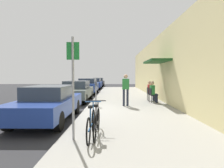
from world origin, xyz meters
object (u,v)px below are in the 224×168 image
Objects in this scene: parked_car_3 at (94,83)px; bicycle_1 at (97,122)px; street_sign at (73,80)px; parked_car_0 at (49,103)px; bicycle_0 at (91,124)px; parking_meter at (96,91)px; pedestrian_standing at (126,87)px; parked_car_2 at (88,86)px; parked_car_1 at (77,91)px; seated_patron_1 at (151,90)px; parked_car_4 at (98,82)px; seated_patron_0 at (153,91)px; cafe_chair_0 at (152,94)px; cafe_chair_1 at (150,93)px.

parked_car_3 reaches higher than bicycle_1.
parked_car_3 is 1.69× the size of street_sign.
parked_car_0 reaches higher than bicycle_0.
pedestrian_standing is at bearing -6.90° from parking_meter.
bicycle_0 and bicycle_1 have the same top height.
street_sign is (1.50, -13.40, 0.87)m from parked_car_2.
parking_meter is (1.55, -7.91, 0.12)m from parked_car_2.
parked_car_1 is at bearing -90.00° from parked_car_3.
seated_patron_1 is (3.40, 7.39, -0.82)m from street_sign.
parked_car_4 is 19.21m from seated_patron_1.
parking_meter is 1.02× the size of seated_patron_0.
cafe_chair_0 is at bearing -94.18° from seated_patron_1.
parked_car_2 is 8.37m from cafe_chair_0.
cafe_chair_1 is 0.67× the size of seated_patron_1.
parked_car_0 is at bearing -135.05° from seated_patron_1.
seated_patron_1 is (0.06, 0.81, 0.19)m from cafe_chair_0.
parked_car_2 is 12.56m from parked_car_4.
parked_car_0 is at bearing -90.00° from parked_car_2.
seated_patron_0 is 2.19m from pedestrian_standing.
seated_patron_1 is at bearing 68.15° from bicycle_1.
street_sign reaches higher than parked_car_1.
cafe_chair_1 is (2.90, 7.28, 0.14)m from bicycle_0.
parked_car_1 is at bearing 172.97° from seated_patron_1.
bicycle_1 reaches higher than cafe_chair_0.
cafe_chair_1 is 2.73m from pedestrian_standing.
seated_patron_0 reaches higher than parked_car_4.
seated_patron_0 is 0.81m from seated_patron_1.
parked_car_3 is at bearing 96.19° from parking_meter.
seated_patron_1 is (4.90, -12.40, 0.09)m from parked_car_3.
bicycle_1 is at bearing -81.04° from parked_car_2.
parked_car_1 is at bearing 105.02° from bicycle_1.
seated_patron_1 is 0.76× the size of pedestrian_standing.
parked_car_4 is (0.00, 6.17, -0.01)m from parked_car_3.
pedestrian_standing reaches higher than parked_car_4.
parked_car_0 is at bearing -90.00° from parked_car_4.
parked_car_4 is 26.02m from street_sign.
parking_meter is 0.51× the size of street_sign.
parked_car_1 is (0.00, 5.50, 0.02)m from parked_car_0.
parked_car_1 reaches higher than cafe_chair_1.
seated_patron_1 reaches higher than parked_car_3.
bicycle_1 is (0.51, -5.18, -0.41)m from parking_meter.
seated_patron_1 reaches higher than parked_car_0.
bicycle_0 reaches higher than cafe_chair_0.
cafe_chair_1 is 0.20m from seated_patron_1.
parked_car_1 is at bearing 139.49° from pedestrian_standing.
bicycle_1 is at bearing -114.35° from seated_patron_0.
cafe_chair_0 is 0.20m from seated_patron_0.
bicycle_0 is (1.94, -2.39, -0.22)m from parked_car_0.
parked_car_4 is at bearing 93.31° from street_sign.
parked_car_3 is 19.87m from street_sign.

